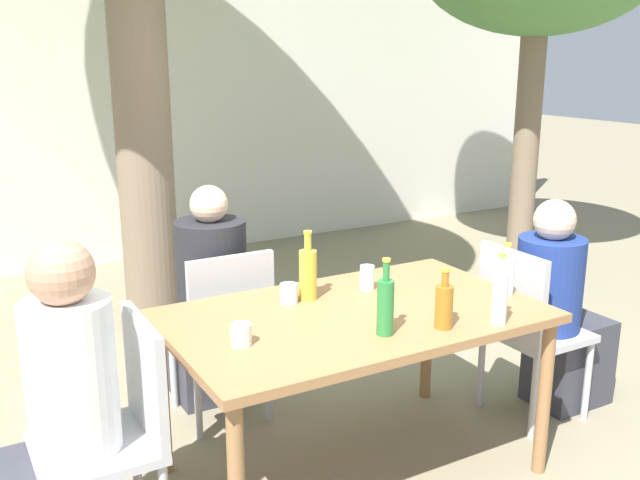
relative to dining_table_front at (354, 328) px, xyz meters
The scene contains 17 objects.
ground_plane 0.70m from the dining_table_front, ahead, with size 30.00×30.00×0.00m, color gray.
cafe_building_wall 4.00m from the dining_table_front, 90.00° to the left, with size 10.00×0.08×2.80m.
dining_table_front is the anchor object (origin of this frame).
patio_chair_0 1.05m from the dining_table_front, behind, with size 0.44×0.44×0.92m.
patio_chair_1 1.05m from the dining_table_front, ahead, with size 0.44×0.44×0.92m.
patio_chair_2 0.80m from the dining_table_front, 114.14° to the left, with size 0.44×0.44×0.92m.
person_seated_0 1.27m from the dining_table_front, behind, with size 0.56×0.32×1.25m.
person_seated_1 1.29m from the dining_table_front, ahead, with size 0.57×0.34×1.15m.
person_seated_2 1.01m from the dining_table_front, 108.66° to the left, with size 0.36×0.58×1.22m.
green_bottle_0 0.34m from the dining_table_front, 96.25° to the right, with size 0.07×0.07×0.31m.
amber_bottle_1 0.43m from the dining_table_front, 57.13° to the right, with size 0.07×0.07×0.25m.
oil_cruet_2 0.33m from the dining_table_front, 111.73° to the left, with size 0.08×0.08×0.32m.
water_bottle_3 0.76m from the dining_table_front, 11.62° to the right, with size 0.08×0.08×0.24m.
water_bottle_4 0.63m from the dining_table_front, 43.01° to the right, with size 0.06×0.06×0.30m.
drinking_glass_0 0.33m from the dining_table_front, 128.89° to the left, with size 0.08×0.08×0.09m.
drinking_glass_1 0.34m from the dining_table_front, 46.81° to the left, with size 0.07×0.07×0.12m.
drinking_glass_2 0.58m from the dining_table_front, behind, with size 0.08×0.08×0.08m.
Camera 1 is at (-1.55, -2.43, 1.86)m, focal length 40.00 mm.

